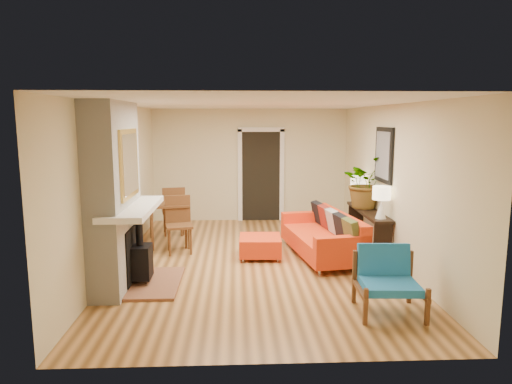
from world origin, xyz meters
TOP-DOWN VIEW (x-y plane):
  - room_shell at (0.60, 2.63)m, footprint 6.50×6.50m
  - fireplace at (-2.00, -1.00)m, footprint 1.09×1.68m
  - sofa at (1.21, 0.27)m, footprint 1.21×2.20m
  - ottoman at (0.07, 0.26)m, footprint 0.73×0.73m
  - blue_chair at (1.53, -2.02)m, footprint 0.80×0.79m
  - dining_table at (-1.57, 1.27)m, footprint 1.05×1.91m
  - console_table at (2.07, 0.67)m, footprint 0.34×1.85m
  - lamp_near at (2.07, -0.02)m, footprint 0.30×0.30m
  - lamp_far at (2.07, 1.43)m, footprint 0.30×0.30m
  - houseplant at (2.06, 0.91)m, footprint 1.12×1.06m

SIDE VIEW (x-z plane):
  - ottoman at x=0.07m, z-range 0.03..0.39m
  - sofa at x=1.21m, z-range -0.05..0.77m
  - blue_chair at x=1.53m, z-range 0.03..0.83m
  - console_table at x=2.07m, z-range 0.21..0.94m
  - dining_table at x=-1.57m, z-range 0.16..1.16m
  - lamp_near at x=2.07m, z-range 0.79..1.33m
  - lamp_far at x=2.07m, z-range 0.79..1.33m
  - houseplant at x=2.06m, z-range 0.73..1.70m
  - room_shell at x=0.60m, z-range -2.01..4.49m
  - fireplace at x=-2.00m, z-range -0.06..2.54m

